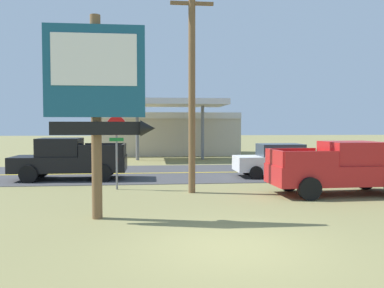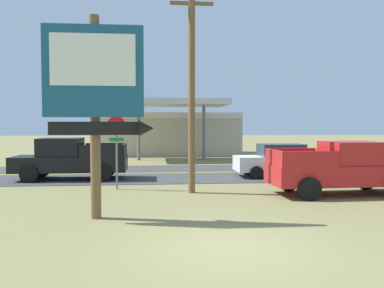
{
  "view_description": "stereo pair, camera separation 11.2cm",
  "coord_description": "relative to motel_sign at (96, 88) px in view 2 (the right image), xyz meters",
  "views": [
    {
      "loc": [
        -1.64,
        -8.14,
        2.58
      ],
      "look_at": [
        0.0,
        8.0,
        1.8
      ],
      "focal_mm": 37.26,
      "sensor_mm": 36.0,
      "label": 1
    },
    {
      "loc": [
        -1.53,
        -8.15,
        2.58
      ],
      "look_at": [
        0.0,
        8.0,
        1.8
      ],
      "focal_mm": 37.26,
      "sensor_mm": 36.0,
      "label": 2
    }
  ],
  "objects": [
    {
      "name": "stop_sign",
      "position": [
        0.05,
        5.08,
        -1.54
      ],
      "size": [
        0.8,
        0.08,
        2.95
      ],
      "color": "slate",
      "rests_on": "ground"
    },
    {
      "name": "utility_pole",
      "position": [
        2.96,
        4.03,
        0.92
      ],
      "size": [
        1.8,
        0.26,
        8.41
      ],
      "color": "brown",
      "rests_on": "ground"
    },
    {
      "name": "gas_station",
      "position": [
        2.81,
        23.99,
        -1.62
      ],
      "size": [
        12.0,
        11.5,
        4.4
      ],
      "color": "beige",
      "rests_on": "ground"
    },
    {
      "name": "pickup_black_on_road",
      "position": [
        -2.45,
        8.2,
        -2.6
      ],
      "size": [
        5.2,
        2.24,
        1.96
      ],
      "color": "black",
      "rests_on": "ground"
    },
    {
      "name": "road_asphalt",
      "position": [
        3.08,
        10.2,
        -3.56
      ],
      "size": [
        140.0,
        8.0,
        0.02
      ],
      "primitive_type": "cube",
      "color": "#3D3D3F",
      "rests_on": "ground"
    },
    {
      "name": "ground_plane",
      "position": [
        3.08,
        -2.8,
        -3.57
      ],
      "size": [
        180.0,
        180.0,
        0.0
      ],
      "primitive_type": "plane",
      "color": "olive"
    },
    {
      "name": "pickup_red_parked_on_lawn",
      "position": [
        8.45,
        3.13,
        -2.6
      ],
      "size": [
        5.26,
        2.37,
        1.96
      ],
      "color": "red",
      "rests_on": "ground"
    },
    {
      "name": "car_white_mid_lane",
      "position": [
        7.68,
        8.2,
        -2.73
      ],
      "size": [
        4.2,
        2.0,
        1.64
      ],
      "color": "silver",
      "rests_on": "ground"
    },
    {
      "name": "motel_sign",
      "position": [
        0.0,
        0.0,
        0.0
      ],
      "size": [
        2.93,
        0.54,
        5.54
      ],
      "color": "brown",
      "rests_on": "ground"
    },
    {
      "name": "road_centre_line",
      "position": [
        3.08,
        10.2,
        -3.54
      ],
      "size": [
        126.0,
        0.2,
        0.01
      ],
      "primitive_type": "cube",
      "color": "gold",
      "rests_on": "road_asphalt"
    }
  ]
}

